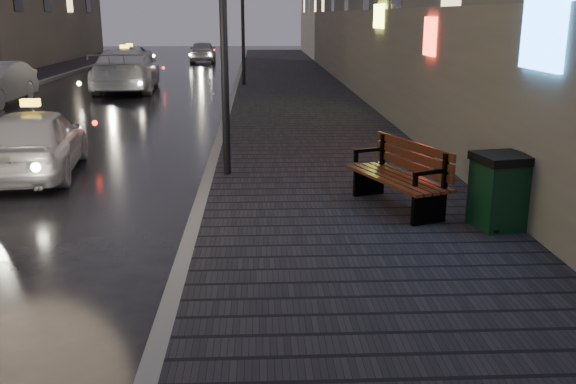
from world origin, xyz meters
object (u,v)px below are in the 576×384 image
lamp_far (243,3)px  taxi_near (34,141)px  taxi_far (130,58)px  trash_bin (500,190)px  bench (402,175)px  taxi_mid (126,70)px  car_far (203,52)px

lamp_far → taxi_near: size_ratio=1.33×
taxi_far → trash_bin: bearing=-74.1°
taxi_near → taxi_far: taxi_near is taller
bench → taxi_mid: 19.00m
lamp_far → taxi_mid: size_ratio=0.89×
bench → taxi_mid: taxi_mid is taller
taxi_mid → car_far: taxi_mid is taller
taxi_far → lamp_far: bearing=-60.1°
trash_bin → taxi_near: (-7.71, 4.00, -0.01)m
bench → taxi_far: taxi_far is taller
trash_bin → taxi_mid: 20.38m
trash_bin → bench: bearing=127.9°
bench → trash_bin: size_ratio=2.03×
lamp_far → trash_bin: size_ratio=5.04×
lamp_far → taxi_mid: (-4.80, -0.89, -2.63)m
bench → trash_bin: bearing=-61.6°
trash_bin → taxi_far: (-10.62, 29.20, -0.02)m
taxi_mid → taxi_near: bearing=89.6°
lamp_far → taxi_near: 16.00m
taxi_mid → lamp_far: bearing=-174.0°
taxi_mid → car_far: 16.31m
bench → taxi_near: 7.20m
bench → car_far: 34.11m
lamp_far → trash_bin: bearing=-78.4°
lamp_far → car_far: bearing=101.0°
taxi_far → taxi_near: bearing=-87.4°
lamp_far → taxi_near: lamp_far is taller
taxi_far → car_far: bearing=51.7°
taxi_mid → taxi_far: 10.95m
bench → taxi_far: bearing=87.5°
lamp_far → car_far: lamp_far is taller
trash_bin → car_far: 35.30m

